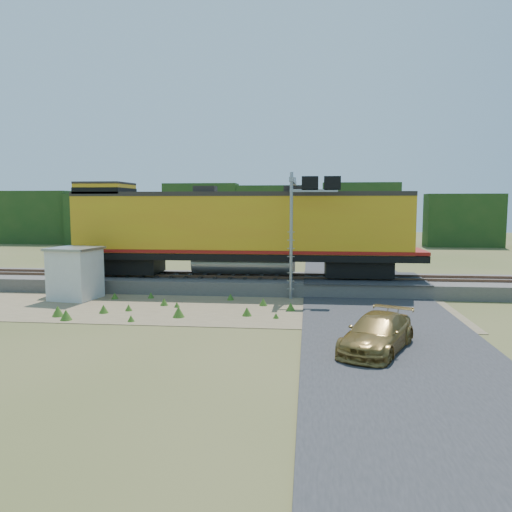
# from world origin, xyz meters

# --- Properties ---
(ground) EXTENTS (140.00, 140.00, 0.00)m
(ground) POSITION_xyz_m (0.00, 0.00, 0.00)
(ground) COLOR #475123
(ground) RESTS_ON ground
(ballast) EXTENTS (70.00, 5.00, 0.80)m
(ballast) POSITION_xyz_m (0.00, 6.00, 0.40)
(ballast) COLOR slate
(ballast) RESTS_ON ground
(rails) EXTENTS (70.00, 1.54, 0.16)m
(rails) POSITION_xyz_m (0.00, 6.00, 0.88)
(rails) COLOR brown
(rails) RESTS_ON ballast
(dirt_shoulder) EXTENTS (26.00, 8.00, 0.03)m
(dirt_shoulder) POSITION_xyz_m (-2.00, 0.50, 0.01)
(dirt_shoulder) COLOR #8C7754
(dirt_shoulder) RESTS_ON ground
(road) EXTENTS (7.00, 66.00, 0.86)m
(road) POSITION_xyz_m (7.00, 0.74, 0.09)
(road) COLOR #38383A
(road) RESTS_ON ground
(tree_line_north) EXTENTS (130.00, 3.00, 6.50)m
(tree_line_north) POSITION_xyz_m (0.00, 38.00, 3.07)
(tree_line_north) COLOR #1C3D16
(tree_line_north) RESTS_ON ground
(weed_clumps) EXTENTS (15.00, 6.20, 0.56)m
(weed_clumps) POSITION_xyz_m (-3.50, 0.10, 0.00)
(weed_clumps) COLOR #39641C
(weed_clumps) RESTS_ON ground
(locomotive) EXTENTS (21.71, 3.31, 5.60)m
(locomotive) POSITION_xyz_m (-0.68, 6.00, 3.72)
(locomotive) COLOR black
(locomotive) RESTS_ON rails
(shed) EXTENTS (2.77, 2.77, 2.88)m
(shed) POSITION_xyz_m (-9.00, 1.94, 1.46)
(shed) COLOR silver
(shed) RESTS_ON ground
(signal_gantry) EXTENTS (2.75, 6.20, 6.95)m
(signal_gantry) POSITION_xyz_m (3.14, 5.34, 5.22)
(signal_gantry) COLOR gray
(signal_gantry) RESTS_ON ground
(car) EXTENTS (3.52, 4.85, 1.31)m
(car) POSITION_xyz_m (6.21, -6.24, 0.65)
(car) COLOR olive
(car) RESTS_ON ground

